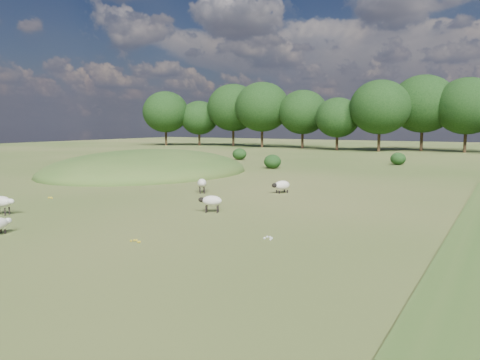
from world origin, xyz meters
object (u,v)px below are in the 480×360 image
at_px(sheep_0, 202,183).
at_px(sheep_2, 211,201).
at_px(sheep_1, 2,202).
at_px(sheep_4, 282,185).

height_order(sheep_0, sheep_2, sheep_0).
bearing_deg(sheep_1, sheep_0, 57.06).
relative_size(sheep_0, sheep_2, 1.01).
relative_size(sheep_0, sheep_4, 0.87).
bearing_deg(sheep_2, sheep_4, -115.22).
xyz_separation_m(sheep_0, sheep_2, (4.07, -5.07, -0.04)).
relative_size(sheep_1, sheep_2, 1.07).
relative_size(sheep_0, sheep_1, 0.95).
relative_size(sheep_1, sheep_4, 0.92).
height_order(sheep_1, sheep_2, sheep_1).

